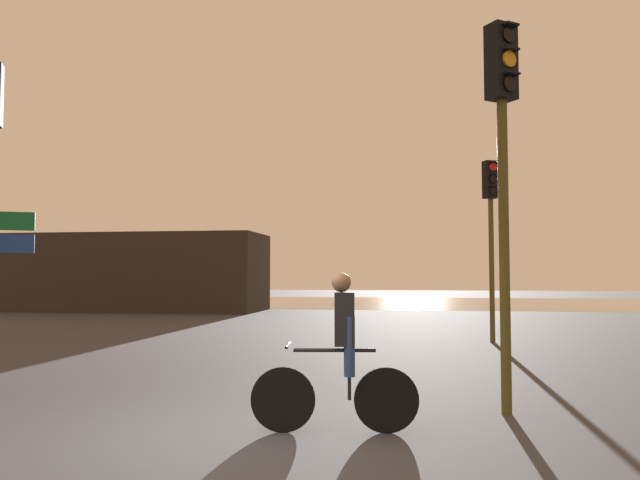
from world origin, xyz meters
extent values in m
plane|color=#333338|center=(0.00, 0.00, 0.00)|extent=(120.00, 120.00, 0.00)
cube|color=gray|center=(0.00, 30.88, 0.00)|extent=(80.00, 16.00, 0.01)
cube|color=#2D2823|center=(-10.48, 20.88, 1.71)|extent=(11.78, 4.00, 3.42)
cylinder|color=#4C4719|center=(3.15, 1.86, 1.83)|extent=(0.12, 0.12, 3.66)
cube|color=black|center=(3.15, 1.86, 4.11)|extent=(0.40, 0.38, 0.90)
cylinder|color=black|center=(3.23, 1.75, 4.40)|extent=(0.17, 0.14, 0.19)
cube|color=black|center=(3.24, 1.73, 4.51)|extent=(0.22, 0.21, 0.02)
cylinder|color=orange|center=(3.23, 1.75, 4.11)|extent=(0.17, 0.14, 0.19)
cube|color=black|center=(3.24, 1.73, 4.22)|extent=(0.22, 0.21, 0.02)
cylinder|color=black|center=(3.23, 1.75, 3.82)|extent=(0.17, 0.14, 0.19)
cube|color=black|center=(3.24, 1.73, 3.93)|extent=(0.22, 0.21, 0.02)
cylinder|color=#4C4719|center=(3.93, 9.66, 1.71)|extent=(0.12, 0.12, 3.43)
cube|color=black|center=(3.93, 9.66, 3.88)|extent=(0.39, 0.35, 0.90)
cylinder|color=red|center=(3.98, 9.54, 4.17)|extent=(0.19, 0.10, 0.19)
cube|color=black|center=(3.99, 9.52, 4.28)|extent=(0.22, 0.19, 0.02)
cylinder|color=black|center=(3.98, 9.54, 3.88)|extent=(0.19, 0.10, 0.19)
cube|color=black|center=(3.99, 9.52, 3.99)|extent=(0.22, 0.19, 0.02)
cylinder|color=black|center=(3.98, 9.54, 3.59)|extent=(0.19, 0.10, 0.19)
cube|color=black|center=(3.99, 9.52, 3.70)|extent=(0.22, 0.19, 0.02)
cylinder|color=black|center=(0.78, 0.66, 0.33)|extent=(0.66, 0.12, 0.66)
cylinder|color=black|center=(1.82, 0.79, 0.33)|extent=(0.66, 0.12, 0.66)
cylinder|color=black|center=(1.30, 0.73, 0.83)|extent=(0.84, 0.14, 0.04)
cylinder|color=black|center=(1.45, 0.74, 0.61)|extent=(0.04, 0.04, 0.55)
cylinder|color=black|center=(0.83, 0.67, 0.88)|extent=(0.09, 0.46, 0.03)
cylinder|color=navy|center=(1.44, 0.84, 0.88)|extent=(0.11, 0.11, 0.60)
cylinder|color=navy|center=(1.46, 0.64, 0.88)|extent=(0.11, 0.11, 0.60)
cube|color=black|center=(1.40, 0.74, 1.15)|extent=(0.24, 0.32, 0.54)
sphere|color=#846047|center=(1.37, 0.73, 1.52)|extent=(0.20, 0.20, 0.20)
camera|label=1|loc=(2.12, -5.62, 1.60)|focal=35.00mm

